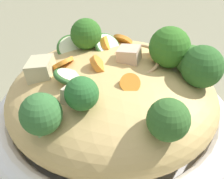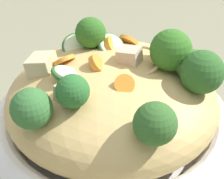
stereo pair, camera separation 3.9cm
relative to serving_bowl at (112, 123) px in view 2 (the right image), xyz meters
The scene contains 7 objects.
ground_plane 0.03m from the serving_bowl, ahead, with size 3.00×3.00×0.00m, color #7A775B.
serving_bowl is the anchor object (origin of this frame).
noodle_heap 0.05m from the serving_bowl, 70.61° to the left, with size 0.27×0.27×0.11m.
broccoli_florets 0.11m from the serving_bowl, 41.66° to the left, with size 0.22×0.24×0.08m.
carrot_coins 0.10m from the serving_bowl, 144.15° to the right, with size 0.15×0.12×0.03m.
zucchini_slices 0.09m from the serving_bowl, behind, with size 0.13×0.21×0.04m.
chicken_chunks 0.10m from the serving_bowl, 72.03° to the right, with size 0.10×0.18×0.04m.
Camera 2 is at (0.33, -0.01, 0.30)m, focal length 49.16 mm.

